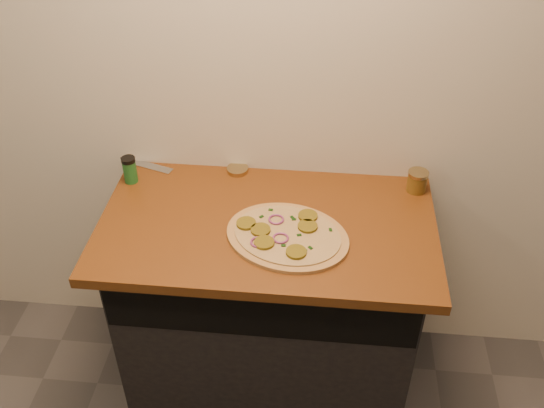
# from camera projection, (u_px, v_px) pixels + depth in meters

# --- Properties ---
(cabinet) EXTENTS (1.10, 0.60, 0.86)m
(cabinet) POSITION_uv_depth(u_px,v_px,m) (269.00, 306.00, 2.47)
(cabinet) COLOR black
(cabinet) RESTS_ON ground
(countertop) EXTENTS (1.20, 0.70, 0.04)m
(countertop) POSITION_uv_depth(u_px,v_px,m) (267.00, 226.00, 2.17)
(countertop) COLOR brown
(countertop) RESTS_ON cabinet
(pizza) EXTENTS (0.54, 0.54, 0.03)m
(pizza) POSITION_uv_depth(u_px,v_px,m) (286.00, 235.00, 2.08)
(pizza) COLOR tan
(pizza) RESTS_ON countertop
(chefs_knife) EXTENTS (0.29, 0.12, 0.02)m
(chefs_knife) POSITION_uv_depth(u_px,v_px,m) (134.00, 161.00, 2.45)
(chefs_knife) COLOR #B7BAC1
(chefs_knife) RESTS_ON countertop
(mason_jar_lid) EXTENTS (0.11, 0.11, 0.02)m
(mason_jar_lid) POSITION_uv_depth(u_px,v_px,m) (238.00, 170.00, 2.40)
(mason_jar_lid) COLOR tan
(mason_jar_lid) RESTS_ON countertop
(salsa_jar) EXTENTS (0.08, 0.08, 0.08)m
(salsa_jar) POSITION_uv_depth(u_px,v_px,m) (417.00, 181.00, 2.28)
(salsa_jar) COLOR #9B160F
(salsa_jar) RESTS_ON countertop
(spice_shaker) EXTENTS (0.05, 0.05, 0.11)m
(spice_shaker) POSITION_uv_depth(u_px,v_px,m) (130.00, 170.00, 2.32)
(spice_shaker) COLOR #1E6027
(spice_shaker) RESTS_ON countertop
(flour_spill) EXTENTS (0.17, 0.17, 0.00)m
(flour_spill) POSITION_uv_depth(u_px,v_px,m) (301.00, 250.00, 2.03)
(flour_spill) COLOR silver
(flour_spill) RESTS_ON countertop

